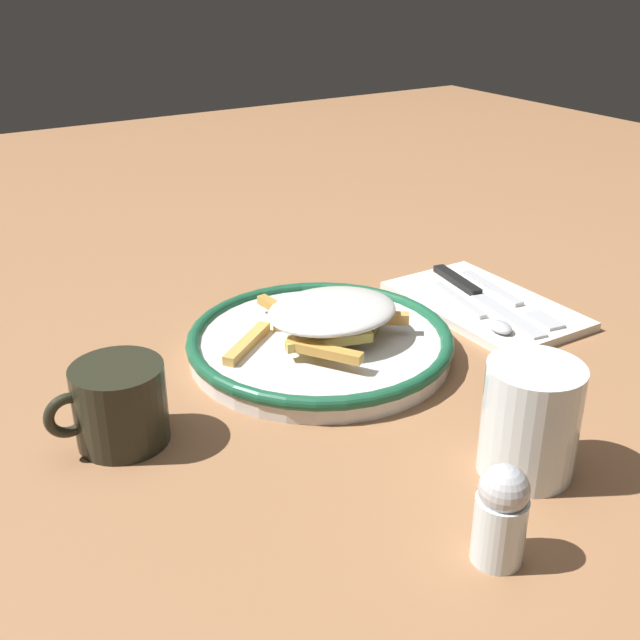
{
  "coord_description": "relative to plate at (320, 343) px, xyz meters",
  "views": [
    {
      "loc": [
        0.38,
        0.61,
        0.38
      ],
      "look_at": [
        0.0,
        0.0,
        0.04
      ],
      "focal_mm": 43.93,
      "sensor_mm": 36.0,
      "label": 1
    }
  ],
  "objects": [
    {
      "name": "ground_plane",
      "position": [
        0.0,
        0.0,
        -0.01
      ],
      "size": [
        2.6,
        2.6,
        0.0
      ],
      "primitive_type": "plane",
      "color": "#966642"
    },
    {
      "name": "plate",
      "position": [
        0.0,
        0.0,
        0.0
      ],
      "size": [
        0.27,
        0.27,
        0.03
      ],
      "color": "silver",
      "rests_on": "ground_plane"
    },
    {
      "name": "fries_heap",
      "position": [
        -0.01,
        0.0,
        0.03
      ],
      "size": [
        0.2,
        0.18,
        0.04
      ],
      "color": "gold",
      "rests_on": "plate"
    },
    {
      "name": "napkin",
      "position": [
        -0.22,
        0.01,
        -0.01
      ],
      "size": [
        0.14,
        0.22,
        0.01
      ],
      "primitive_type": "cube",
      "rotation": [
        0.0,
        0.0,
        0.0
      ],
      "color": "silver",
      "rests_on": "ground_plane"
    },
    {
      "name": "fork",
      "position": [
        -0.25,
        0.02,
        -0.0
      ],
      "size": [
        0.04,
        0.18,
        0.01
      ],
      "color": "silver",
      "rests_on": "napkin"
    },
    {
      "name": "knife",
      "position": [
        -0.23,
        -0.01,
        -0.0
      ],
      "size": [
        0.05,
        0.21,
        0.01
      ],
      "color": "black",
      "rests_on": "napkin"
    },
    {
      "name": "spoon",
      "position": [
        -0.19,
        0.04,
        -0.0
      ],
      "size": [
        0.04,
        0.15,
        0.01
      ],
      "color": "silver",
      "rests_on": "napkin"
    },
    {
      "name": "water_glass",
      "position": [
        -0.03,
        0.25,
        0.03
      ],
      "size": [
        0.08,
        0.08,
        0.09
      ],
      "primitive_type": "cylinder",
      "color": "silver",
      "rests_on": "ground_plane"
    },
    {
      "name": "coffee_mug",
      "position": [
        0.23,
        0.04,
        0.02
      ],
      "size": [
        0.1,
        0.08,
        0.07
      ],
      "color": "#27281C",
      "rests_on": "ground_plane"
    },
    {
      "name": "salt_shaker",
      "position": [
        0.06,
        0.32,
        0.02
      ],
      "size": [
        0.04,
        0.04,
        0.08
      ],
      "color": "silver",
      "rests_on": "ground_plane"
    }
  ]
}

